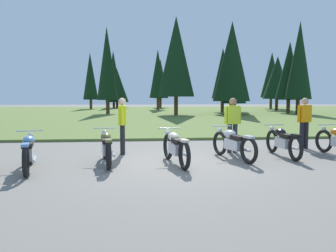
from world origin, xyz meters
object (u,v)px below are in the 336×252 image
rider_with_back_turned (304,120)px  rider_near_row_end (122,122)px  motorcycle_olive (106,147)px  rider_in_hivis_vest (233,122)px  motorcycle_sky_blue (29,151)px  motorcycle_silver (233,143)px  motorcycle_black (283,141)px  motorcycle_cream (175,147)px

rider_with_back_turned → rider_near_row_end: size_ratio=1.00×
motorcycle_olive → rider_in_hivis_vest: 3.97m
motorcycle_sky_blue → motorcycle_silver: bearing=9.9°
motorcycle_silver → motorcycle_black: 1.55m
motorcycle_sky_blue → motorcycle_olive: same height
rider_with_back_turned → rider_in_hivis_vest: (-2.57, -0.52, 0.00)m
motorcycle_sky_blue → rider_with_back_turned: rider_with_back_turned is taller
motorcycle_olive → rider_with_back_turned: bearing=17.2°
motorcycle_sky_blue → motorcycle_cream: bearing=6.1°
motorcycle_silver → rider_with_back_turned: bearing=29.1°
motorcycle_cream → rider_with_back_turned: 5.00m
motorcycle_cream → rider_in_hivis_vest: bearing=39.2°
motorcycle_silver → rider_with_back_turned: size_ratio=1.22×
motorcycle_olive → motorcycle_cream: size_ratio=1.00×
motorcycle_black → rider_with_back_turned: bearing=45.0°
motorcycle_olive → motorcycle_silver: bearing=5.8°
motorcycle_silver → motorcycle_black: same height
motorcycle_olive → rider_with_back_turned: (6.24, 1.93, 0.51)m
motorcycle_sky_blue → rider_in_hivis_vest: (5.40, 1.95, 0.51)m
rider_with_back_turned → rider_near_row_end: (-5.90, -0.53, 0.00)m
motorcycle_sky_blue → rider_in_hivis_vest: bearing=19.9°
motorcycle_sky_blue → rider_near_row_end: 2.89m
rider_with_back_turned → motorcycle_olive: bearing=-162.8°
rider_with_back_turned → motorcycle_cream: bearing=-154.9°
motorcycle_olive → motorcycle_black: 4.94m
motorcycle_olive → motorcycle_black: bearing=7.0°
motorcycle_cream → motorcycle_sky_blue: bearing=-173.9°
motorcycle_sky_blue → motorcycle_olive: bearing=17.5°
motorcycle_silver → rider_in_hivis_vest: (0.29, 1.07, 0.51)m
motorcycle_silver → rider_in_hivis_vest: 1.22m
motorcycle_black → rider_near_row_end: (-4.57, 0.80, 0.51)m
motorcycle_olive → rider_in_hivis_vest: size_ratio=1.25×
motorcycle_olive → motorcycle_silver: 3.40m
motorcycle_olive → motorcycle_black: (4.91, 0.60, 0.00)m
rider_with_back_turned → rider_near_row_end: same height
motorcycle_cream → motorcycle_black: 3.27m
motorcycle_olive → rider_with_back_turned: 6.55m
motorcycle_olive → motorcycle_silver: (3.38, 0.34, 0.00)m
rider_in_hivis_vest → rider_near_row_end: bearing=-179.9°
motorcycle_black → rider_in_hivis_vest: size_ratio=1.26×
motorcycle_cream → motorcycle_silver: (1.64, 0.52, 0.00)m
rider_near_row_end → motorcycle_black: bearing=-9.9°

